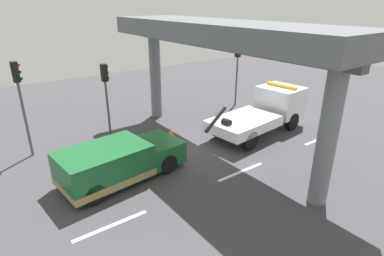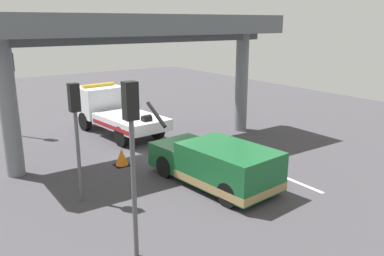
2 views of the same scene
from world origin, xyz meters
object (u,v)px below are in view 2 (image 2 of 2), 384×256
Objects in this scene: traffic_light_near at (131,133)px; traffic_cone_orange at (122,157)px; traffic_light_mid at (12,76)px; towed_van_green at (217,165)px; traffic_light_far at (75,116)px; tow_truck_white at (112,110)px.

traffic_cone_orange is (6.30, -2.57, -2.94)m from traffic_light_near.
traffic_light_mid is 8.14m from traffic_cone_orange.
traffic_light_near is 1.05× the size of traffic_light_mid.
traffic_light_near is at bearing 118.05° from towed_van_green.
traffic_light_mid is at bearing 19.63° from traffic_cone_orange.
traffic_light_near is 13.50m from traffic_light_mid.
traffic_light_mid reaches higher than towed_van_green.
traffic_light_far is 4.30m from traffic_cone_orange.
tow_truck_white is 8.90m from traffic_light_far.
towed_van_green is 1.19× the size of traffic_light_near.
traffic_light_near is 7.41m from traffic_cone_orange.
tow_truck_white is at bearing -114.04° from traffic_light_mid.
traffic_light_far is (4.00, -0.00, -0.38)m from traffic_light_near.
tow_truck_white is 12.52m from traffic_light_near.
tow_truck_white is 1.62× the size of traffic_light_near.
tow_truck_white is 1.71× the size of traffic_light_mid.
towed_van_green is 12.20m from traffic_light_mid.
traffic_light_far reaches higher than traffic_cone_orange.
traffic_light_far is at bearing 149.19° from tow_truck_white.
traffic_light_far is at bearing -0.00° from traffic_light_near.
traffic_light_mid is at bearing 0.00° from traffic_light_far.
traffic_light_mid reaches higher than traffic_light_far.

